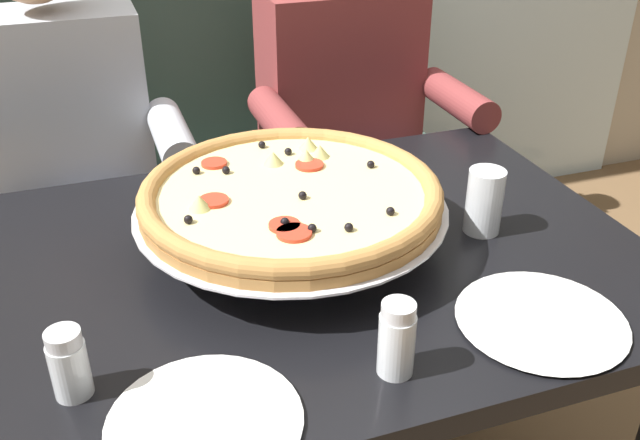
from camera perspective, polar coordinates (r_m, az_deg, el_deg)
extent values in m
cube|color=#384C42|center=(2.08, -8.07, -4.33)|extent=(1.57, 0.60, 0.46)
cube|color=#384C42|center=(2.23, -11.04, 10.83)|extent=(1.57, 0.18, 0.65)
cube|color=black|center=(1.20, -2.10, -3.82)|extent=(1.20, 0.83, 0.04)
cylinder|color=black|center=(1.68, -23.46, -11.30)|extent=(0.06, 0.06, 0.70)
cylinder|color=black|center=(1.85, 10.68, -4.87)|extent=(0.06, 0.06, 0.70)
cube|color=#2D3342|center=(1.69, -18.72, -2.22)|extent=(0.34, 0.40, 0.15)
cylinder|color=#2D3342|center=(1.68, -20.08, -16.01)|extent=(0.11, 0.11, 0.46)
cylinder|color=#2D3342|center=(1.67, -13.08, -14.93)|extent=(0.11, 0.11, 0.46)
cube|color=#B2B7C1|center=(1.80, -20.10, 6.86)|extent=(0.40, 0.22, 0.56)
cylinder|color=#B2B7C1|center=(1.59, -11.89, 6.72)|extent=(0.08, 0.28, 0.08)
cube|color=#2D3342|center=(1.81, 3.92, 1.55)|extent=(0.34, 0.40, 0.15)
cylinder|color=#2D3342|center=(1.76, 3.71, -11.45)|extent=(0.11, 0.11, 0.46)
cylinder|color=#2D3342|center=(1.83, 9.59, -9.96)|extent=(0.11, 0.11, 0.46)
cube|color=brown|center=(1.91, 1.55, 9.93)|extent=(0.40, 0.22, 0.56)
cylinder|color=brown|center=(1.63, -3.32, 7.95)|extent=(0.08, 0.28, 0.08)
cylinder|color=brown|center=(1.81, 11.03, 9.58)|extent=(0.08, 0.28, 0.08)
cylinder|color=silver|center=(1.09, -0.15, -3.95)|extent=(0.01, 0.01, 0.07)
cylinder|color=silver|center=(1.24, -8.54, 0.07)|extent=(0.01, 0.01, 0.07)
cylinder|color=silver|center=(1.30, 1.85, 1.79)|extent=(0.01, 0.01, 0.07)
torus|color=silver|center=(1.19, -2.33, 0.72)|extent=(0.29, 0.29, 0.01)
cylinder|color=silver|center=(1.19, -2.34, 1.06)|extent=(0.53, 0.53, 0.00)
cylinder|color=#B77F42|center=(1.18, -2.35, 1.52)|extent=(0.50, 0.50, 0.02)
torus|color=#B77F42|center=(1.17, -2.37, 2.34)|extent=(0.51, 0.51, 0.03)
cylinder|color=beige|center=(1.18, -2.36, 2.13)|extent=(0.44, 0.44, 0.01)
cylinder|color=red|center=(1.26, -0.87, 4.48)|extent=(0.05, 0.05, 0.01)
cylinder|color=red|center=(1.15, -8.60, 1.56)|extent=(0.05, 0.05, 0.01)
cylinder|color=red|center=(1.05, -2.11, -1.05)|extent=(0.05, 0.05, 0.01)
cylinder|color=red|center=(1.28, -8.56, 4.56)|extent=(0.05, 0.05, 0.01)
cylinder|color=red|center=(1.07, -2.89, -0.42)|extent=(0.05, 0.05, 0.01)
sphere|color=black|center=(1.24, -7.61, 4.01)|extent=(0.01, 0.01, 0.01)
sphere|color=black|center=(1.06, 2.34, -0.60)|extent=(0.01, 0.01, 0.01)
sphere|color=black|center=(1.10, 5.71, 0.71)|extent=(0.01, 0.01, 0.01)
sphere|color=black|center=(1.05, -0.78, -0.69)|extent=(0.01, 0.01, 0.01)
sphere|color=black|center=(1.10, -10.60, 0.04)|extent=(0.01, 0.01, 0.01)
sphere|color=black|center=(1.34, -4.72, 6.09)|extent=(0.01, 0.01, 0.01)
sphere|color=black|center=(1.31, -2.59, 5.55)|extent=(0.01, 0.01, 0.01)
sphere|color=black|center=(1.26, 4.12, 4.51)|extent=(0.01, 0.01, 0.01)
sphere|color=black|center=(1.07, -2.86, -0.16)|extent=(0.01, 0.01, 0.01)
sphere|color=black|center=(1.15, -1.42, 2.00)|extent=(0.01, 0.01, 0.01)
sphere|color=black|center=(1.25, -9.97, 3.97)|extent=(0.01, 0.01, 0.01)
cone|color=#CCC675|center=(1.33, -0.96, 6.25)|extent=(0.04, 0.04, 0.02)
cone|color=#CCC675|center=(1.13, -9.72, 1.43)|extent=(0.04, 0.04, 0.02)
cone|color=#CCC675|center=(1.29, -0.02, 5.61)|extent=(0.04, 0.04, 0.02)
cone|color=#CCC675|center=(1.27, -3.80, 5.03)|extent=(0.04, 0.04, 0.02)
cone|color=#CCC675|center=(1.27, -1.12, 5.21)|extent=(0.04, 0.04, 0.02)
cylinder|color=white|center=(0.94, 6.19, -9.97)|extent=(0.05, 0.05, 0.09)
cylinder|color=silver|center=(0.95, 6.13, -10.78)|extent=(0.04, 0.04, 0.05)
cylinder|color=silver|center=(0.91, 6.38, -7.29)|extent=(0.05, 0.05, 0.02)
cylinder|color=white|center=(0.96, -19.56, -11.31)|extent=(0.05, 0.05, 0.08)
cylinder|color=#4C6633|center=(0.97, -19.38, -12.10)|extent=(0.04, 0.04, 0.04)
cylinder|color=silver|center=(0.93, -20.06, -9.00)|extent=(0.04, 0.04, 0.02)
cylinder|color=white|center=(1.09, 17.41, -7.77)|extent=(0.17, 0.17, 0.01)
cone|color=white|center=(1.09, 17.48, -7.39)|extent=(0.25, 0.25, 0.01)
cylinder|color=white|center=(0.90, -9.29, -15.81)|extent=(0.17, 0.17, 0.01)
cone|color=white|center=(0.90, -9.34, -15.40)|extent=(0.24, 0.24, 0.01)
cylinder|color=silver|center=(1.27, 13.14, 1.48)|extent=(0.06, 0.06, 0.12)
cylinder|color=gold|center=(1.28, 13.00, 0.36)|extent=(0.05, 0.05, 0.06)
cylinder|color=black|center=(3.76, 7.92, 11.27)|extent=(0.02, 0.02, 0.44)
cylinder|color=black|center=(3.54, 6.26, 10.17)|extent=(0.02, 0.02, 0.44)
cylinder|color=black|center=(3.68, 11.70, 10.52)|extent=(0.02, 0.02, 0.44)
cylinder|color=black|center=(3.45, 10.25, 9.36)|extent=(0.02, 0.02, 0.44)
cylinder|color=black|center=(3.54, 9.33, 13.85)|extent=(0.40, 0.40, 0.02)
cube|color=black|center=(3.44, 12.19, 16.62)|extent=(0.26, 0.23, 0.42)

